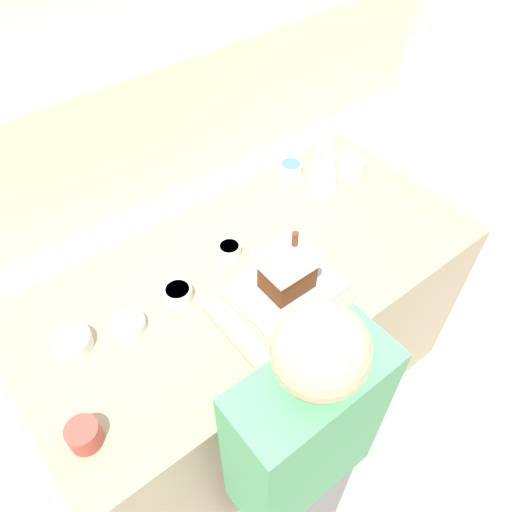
{
  "coord_description": "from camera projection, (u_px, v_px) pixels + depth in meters",
  "views": [
    {
      "loc": [
        -0.77,
        -1.01,
        2.43
      ],
      "look_at": [
        0.02,
        0.0,
        1.01
      ],
      "focal_mm": 35.0,
      "sensor_mm": 36.0,
      "label": 1
    }
  ],
  "objects": [
    {
      "name": "decorative_tree",
      "position": [
        326.0,
        151.0,
        2.13
      ],
      "size": [
        0.16,
        0.16,
        0.41
      ],
      "color": "silver",
      "rests_on": "kitchen_island"
    },
    {
      "name": "gingerbread_house",
      "position": [
        288.0,
        270.0,
        1.81
      ],
      "size": [
        0.19,
        0.15,
        0.24
      ],
      "color": "#5B2D14",
      "rests_on": "baking_tray"
    },
    {
      "name": "kitchen_island",
      "position": [
        252.0,
        336.0,
        2.3
      ],
      "size": [
        1.86,
        0.9,
        0.95
      ],
      "color": "gray",
      "rests_on": "ground_plane"
    },
    {
      "name": "candy_bowl_near_tray_right",
      "position": [
        352.0,
        163.0,
        2.35
      ],
      "size": [
        0.13,
        0.13,
        0.05
      ],
      "color": "silver",
      "rests_on": "kitchen_island"
    },
    {
      "name": "mug",
      "position": [
        84.0,
        435.0,
        1.46
      ],
      "size": [
        0.1,
        0.1,
        0.08
      ],
      "color": "#B24238",
      "rests_on": "kitchen_island"
    },
    {
      "name": "candy_bowl_far_left",
      "position": [
        178.0,
        293.0,
        1.84
      ],
      "size": [
        0.11,
        0.11,
        0.05
      ],
      "color": "silver",
      "rests_on": "kitchen_island"
    },
    {
      "name": "ground_plane",
      "position": [
        252.0,
        386.0,
        2.66
      ],
      "size": [
        12.0,
        12.0,
        0.0
      ],
      "primitive_type": "plane",
      "color": "beige"
    },
    {
      "name": "baking_tray",
      "position": [
        286.0,
        287.0,
        1.88
      ],
      "size": [
        0.4,
        0.3,
        0.01
      ],
      "color": "#9E9EA8",
      "rests_on": "kitchen_island"
    },
    {
      "name": "candy_bowl_front_corner",
      "position": [
        129.0,
        324.0,
        1.75
      ],
      "size": [
        0.12,
        0.12,
        0.04
      ],
      "color": "silver",
      "rests_on": "kitchen_island"
    },
    {
      "name": "back_cabinet_block",
      "position": [
        76.0,
        144.0,
        3.32
      ],
      "size": [
        6.0,
        0.6,
        0.95
      ],
      "color": "beige",
      "rests_on": "ground_plane"
    },
    {
      "name": "candy_bowl_behind_tray",
      "position": [
        229.0,
        249.0,
        1.99
      ],
      "size": [
        0.09,
        0.09,
        0.04
      ],
      "color": "white",
      "rests_on": "kitchen_island"
    },
    {
      "name": "person",
      "position": [
        298.0,
        467.0,
        1.55
      ],
      "size": [
        0.43,
        0.54,
        1.64
      ],
      "color": "slate",
      "rests_on": "ground_plane"
    },
    {
      "name": "candy_bowl_center_rear",
      "position": [
        291.0,
        167.0,
        2.34
      ],
      "size": [
        0.11,
        0.11,
        0.05
      ],
      "color": "white",
      "rests_on": "kitchen_island"
    },
    {
      "name": "candy_bowl_beside_tree",
      "position": [
        72.0,
        341.0,
        1.69
      ],
      "size": [
        0.13,
        0.13,
        0.05
      ],
      "color": "silver",
      "rests_on": "kitchen_island"
    }
  ]
}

